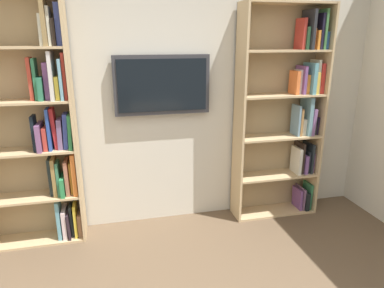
{
  "coord_description": "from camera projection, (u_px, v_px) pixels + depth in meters",
  "views": [
    {
      "loc": [
        0.44,
        1.04,
        1.81
      ],
      "look_at": [
        -0.06,
        -1.09,
        1.14
      ],
      "focal_mm": 32.15,
      "sensor_mm": 36.0,
      "label": 1
    }
  ],
  "objects": [
    {
      "name": "wall_back",
      "position": [
        158.0,
        89.0,
        3.27
      ],
      "size": [
        4.52,
        0.06,
        2.7
      ],
      "primitive_type": "cube",
      "color": "beige",
      "rests_on": "ground"
    },
    {
      "name": "bookshelf_left",
      "position": [
        288.0,
        112.0,
        3.48
      ],
      "size": [
        0.88,
        0.28,
        2.13
      ],
      "color": "tan",
      "rests_on": "ground"
    },
    {
      "name": "bookshelf_right",
      "position": [
        37.0,
        129.0,
        2.96
      ],
      "size": [
        0.87,
        0.28,
        2.19
      ],
      "color": "tan",
      "rests_on": "ground"
    },
    {
      "name": "wall_mounted_tv",
      "position": [
        162.0,
        85.0,
        3.19
      ],
      "size": [
        0.89,
        0.07,
        0.55
      ],
      "color": "#333338"
    }
  ]
}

